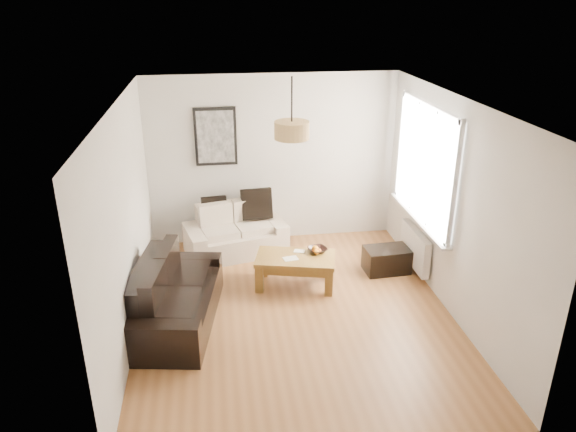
{
  "coord_description": "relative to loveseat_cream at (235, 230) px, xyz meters",
  "views": [
    {
      "loc": [
        -0.89,
        -5.62,
        3.68
      ],
      "look_at": [
        0.0,
        0.6,
        1.05
      ],
      "focal_mm": 33.5,
      "sensor_mm": 36.0,
      "label": 1
    }
  ],
  "objects": [
    {
      "name": "papers",
      "position": [
        0.67,
        -1.16,
        0.07
      ],
      "size": [
        0.21,
        0.16,
        0.01
      ],
      "primitive_type": "cube",
      "rotation": [
        0.0,
        0.0,
        0.17
      ],
      "color": "silver",
      "rests_on": "coffee_table"
    },
    {
      "name": "sofa_leather",
      "position": [
        -0.8,
        -1.78,
        0.02
      ],
      "size": [
        1.14,
        1.89,
        0.77
      ],
      "primitive_type": null,
      "rotation": [
        0.0,
        0.0,
        1.41
      ],
      "color": "black",
      "rests_on": "floor"
    },
    {
      "name": "coffee_table",
      "position": [
        0.74,
        -1.11,
        -0.15
      ],
      "size": [
        1.15,
        0.8,
        0.43
      ],
      "primitive_type": null,
      "rotation": [
        0.0,
        0.0,
        -0.24
      ],
      "color": "brown",
      "rests_on": "floor"
    },
    {
      "name": "window_bay",
      "position": [
        2.49,
        -0.98,
        1.24
      ],
      "size": [
        0.14,
        1.9,
        1.6
      ],
      "primitive_type": null,
      "color": "white",
      "rests_on": "wall_right"
    },
    {
      "name": "pendant_shade",
      "position": [
        0.63,
        -1.48,
        1.87
      ],
      "size": [
        0.4,
        0.4,
        0.2
      ],
      "primitive_type": "cylinder",
      "color": "tan",
      "rests_on": "ceiling"
    },
    {
      "name": "orange_c",
      "position": [
        1.03,
        -1.0,
        0.11
      ],
      "size": [
        0.1,
        0.1,
        0.09
      ],
      "primitive_type": "sphere",
      "rotation": [
        0.0,
        0.0,
        -0.05
      ],
      "color": "orange",
      "rests_on": "fruit_bowl"
    },
    {
      "name": "wall_front",
      "position": [
        0.63,
        -4.03,
        0.94
      ],
      "size": [
        3.8,
        0.04,
        2.6
      ],
      "primitive_type": null,
      "color": "silver",
      "rests_on": "floor"
    },
    {
      "name": "wall_back",
      "position": [
        0.63,
        0.47,
        0.94
      ],
      "size": [
        3.8,
        0.04,
        2.6
      ],
      "primitive_type": null,
      "color": "silver",
      "rests_on": "floor"
    },
    {
      "name": "ottoman",
      "position": [
        2.08,
        -0.9,
        -0.19
      ],
      "size": [
        0.64,
        0.43,
        0.35
      ],
      "primitive_type": "cube",
      "rotation": [
        0.0,
        0.0,
        0.06
      ],
      "color": "black",
      "rests_on": "floor"
    },
    {
      "name": "loveseat_cream",
      "position": [
        0.0,
        0.0,
        0.0
      ],
      "size": [
        1.6,
        1.12,
        0.72
      ],
      "primitive_type": null,
      "rotation": [
        0.0,
        0.0,
        0.24
      ],
      "color": "beige",
      "rests_on": "floor"
    },
    {
      "name": "poster",
      "position": [
        -0.22,
        0.44,
        1.34
      ],
      "size": [
        0.62,
        0.04,
        0.87
      ],
      "primitive_type": null,
      "color": "black",
      "rests_on": "wall_back"
    },
    {
      "name": "wall_left",
      "position": [
        -1.27,
        -1.78,
        0.94
      ],
      "size": [
        0.04,
        4.5,
        2.6
      ],
      "primitive_type": null,
      "color": "silver",
      "rests_on": "floor"
    },
    {
      "name": "fruit_bowl",
      "position": [
        1.06,
        -1.01,
        0.1
      ],
      "size": [
        0.31,
        0.31,
        0.06
      ],
      "primitive_type": "imported",
      "rotation": [
        0.0,
        0.0,
        0.3
      ],
      "color": "black",
      "rests_on": "coffee_table"
    },
    {
      "name": "orange_a",
      "position": [
        1.03,
        -1.09,
        0.11
      ],
      "size": [
        0.09,
        0.09,
        0.07
      ],
      "primitive_type": "sphere",
      "rotation": [
        0.0,
        0.0,
        0.32
      ],
      "color": "orange",
      "rests_on": "fruit_bowl"
    },
    {
      "name": "ceiling",
      "position": [
        0.63,
        -1.78,
        2.24
      ],
      "size": [
        3.8,
        4.5,
        0.0
      ],
      "primitive_type": null,
      "color": "white",
      "rests_on": "floor"
    },
    {
      "name": "wall_right",
      "position": [
        2.53,
        -1.78,
        0.94
      ],
      "size": [
        0.04,
        4.5,
        2.6
      ],
      "primitive_type": null,
      "color": "silver",
      "rests_on": "floor"
    },
    {
      "name": "radiator",
      "position": [
        2.45,
        -0.98,
        0.02
      ],
      "size": [
        0.1,
        0.9,
        0.52
      ],
      "primitive_type": "cube",
      "color": "white",
      "rests_on": "wall_right"
    },
    {
      "name": "floor",
      "position": [
        0.63,
        -1.78,
        -0.36
      ],
      "size": [
        4.5,
        4.5,
        0.0
      ],
      "primitive_type": "plane",
      "color": "brown",
      "rests_on": "ground"
    },
    {
      "name": "orange_b",
      "position": [
        1.07,
        -1.06,
        0.11
      ],
      "size": [
        0.08,
        0.08,
        0.06
      ],
      "primitive_type": "sphere",
      "rotation": [
        0.0,
        0.0,
        -0.19
      ],
      "color": "#DA5812",
      "rests_on": "fruit_bowl"
    },
    {
      "name": "cushion_right",
      "position": [
        0.34,
        0.18,
        0.34
      ],
      "size": [
        0.47,
        0.18,
        0.46
      ],
      "primitive_type": "cube",
      "rotation": [
        0.0,
        0.0,
        0.09
      ],
      "color": "black",
      "rests_on": "loveseat_cream"
    },
    {
      "name": "cushion_left",
      "position": [
        -0.3,
        0.18,
        0.3
      ],
      "size": [
        0.39,
        0.16,
        0.37
      ],
      "primitive_type": "cube",
      "rotation": [
        0.0,
        0.0,
        0.12
      ],
      "color": "black",
      "rests_on": "loveseat_cream"
    }
  ]
}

